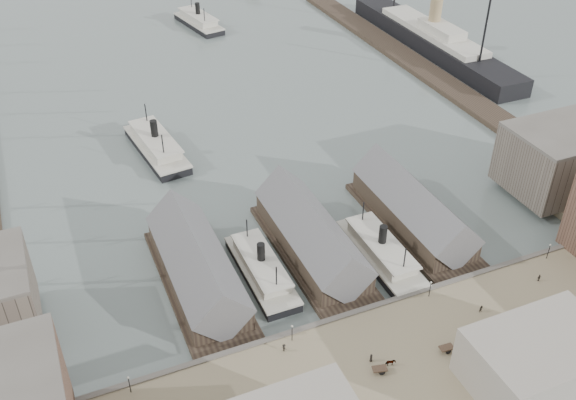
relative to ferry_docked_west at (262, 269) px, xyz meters
name	(u,v)px	position (x,y,z in m)	size (l,w,h in m)	color
ground	(346,302)	(13.00, -13.84, -2.19)	(900.00, 900.00, 0.00)	slate
quay	(398,370)	(13.00, -33.84, -1.19)	(180.00, 30.00, 2.00)	#847659
seawall	(358,314)	(13.00, -19.04, -1.04)	(180.00, 1.20, 2.30)	#59544C
east_wharf	(426,71)	(91.00, 76.16, -1.39)	(10.00, 180.00, 1.60)	#2D231C
ferry_shed_west	(197,267)	(-13.00, 3.04, 2.45)	(14.00, 42.00, 12.60)	#2D231C
ferry_shed_center	(311,237)	(13.00, 3.04, 2.45)	(14.00, 42.00, 12.60)	#2D231C
ferry_shed_east	(413,209)	(39.00, 3.04, 2.45)	(14.00, 42.00, 12.60)	#2D231C
warehouse_east_back	(565,158)	(81.00, 1.16, 7.31)	(28.00, 20.00, 15.00)	#60564C
street_bldg_center	(540,361)	(33.00, -45.84, 4.81)	(24.00, 16.00, 10.00)	gray
lamp_post_far_w	(129,382)	(-32.00, -20.84, 2.52)	(0.44, 0.44, 3.92)	black
lamp_post_near_w	(292,330)	(-2.00, -20.84, 2.52)	(0.44, 0.44, 3.92)	black
lamp_post_near_e	(430,286)	(28.00, -20.84, 2.52)	(0.44, 0.44, 3.92)	black
lamp_post_far_e	(549,249)	(58.00, -20.84, 2.52)	(0.44, 0.44, 3.92)	black
ferry_docked_west	(262,269)	(0.00, 0.00, 0.00)	(7.86, 26.19, 9.35)	black
ferry_docked_east	(381,252)	(26.00, -5.12, 0.10)	(8.21, 27.36, 9.77)	black
ferry_open_near	(156,146)	(-8.22, 59.30, 0.35)	(12.59, 31.21, 10.84)	black
ferry_open_mid	(199,21)	(31.65, 152.36, 0.23)	(13.95, 30.10, 10.35)	black
ocean_steamer	(432,39)	(105.00, 94.20, 1.93)	(13.11, 95.77, 19.15)	black
horse_cart_center	(387,365)	(10.76, -33.46, 0.58)	(4.90, 2.18, 1.47)	black
horse_cart_right	(454,345)	(24.55, -34.23, 0.57)	(4.60, 1.75, 1.46)	black
pedestrian_2	(284,348)	(-4.36, -22.62, 0.63)	(1.06, 0.61, 1.63)	black
pedestrian_4	(371,358)	(9.06, -30.95, 0.64)	(0.81, 0.53, 1.66)	black
pedestrian_5	(480,352)	(27.82, -37.50, 0.61)	(0.58, 0.43, 1.60)	black
pedestrian_6	(481,309)	(34.90, -28.54, 0.60)	(0.77, 0.60, 1.58)	black
pedestrian_7	(535,317)	(42.92, -34.52, 0.66)	(1.10, 0.63, 1.70)	black
pedestrian_8	(539,278)	(51.46, -25.83, 0.62)	(0.96, 0.40, 1.63)	black
pedestrian_10	(479,325)	(31.87, -31.93, 0.67)	(0.63, 0.46, 1.72)	black
pedestrian_11	(511,322)	(37.86, -33.58, 0.61)	(0.79, 0.51, 1.61)	black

